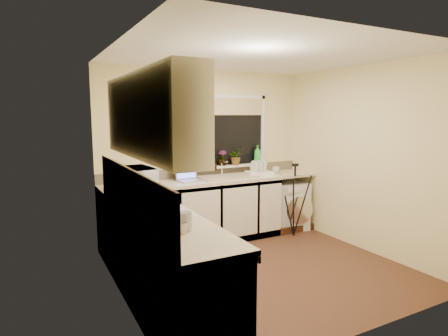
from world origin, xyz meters
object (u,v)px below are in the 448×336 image
(plant_c, at_px, (222,158))
(soap_bottle_clear, at_px, (261,157))
(microwave, at_px, (136,181))
(tripod, at_px, (294,200))
(dish_rack, at_px, (259,173))
(steel_jar, at_px, (151,205))
(plant_a, at_px, (184,160))
(laptop, at_px, (188,176))
(washing_machine, at_px, (289,205))
(plant_b, at_px, (203,160))
(glass_jug, at_px, (186,221))
(soap_bottle_green, at_px, (257,154))
(cup_left, at_px, (182,228))
(plant_d, at_px, (236,156))
(cup_back, at_px, (276,170))
(kettle, at_px, (152,192))

(plant_c, distance_m, soap_bottle_clear, 0.70)
(microwave, bearing_deg, plant_c, -70.28)
(plant_c, bearing_deg, tripod, -33.33)
(dish_rack, height_order, steel_jar, steel_jar)
(plant_a, bearing_deg, laptop, -95.12)
(washing_machine, relative_size, plant_b, 3.54)
(washing_machine, bearing_deg, glass_jug, -128.16)
(plant_b, height_order, soap_bottle_green, soap_bottle_green)
(dish_rack, distance_m, cup_left, 2.94)
(glass_jug, relative_size, soap_bottle_green, 0.52)
(microwave, bearing_deg, dish_rack, -82.44)
(plant_b, height_order, plant_d, plant_d)
(laptop, bearing_deg, steel_jar, -130.12)
(cup_back, bearing_deg, dish_rack, -165.11)
(laptop, xyz_separation_m, plant_d, (0.85, 0.17, 0.21))
(plant_d, height_order, soap_bottle_clear, plant_d)
(plant_b, relative_size, soap_bottle_green, 0.74)
(dish_rack, xyz_separation_m, soap_bottle_green, (0.12, 0.24, 0.26))
(washing_machine, xyz_separation_m, soap_bottle_clear, (-0.38, 0.24, 0.77))
(dish_rack, height_order, microwave, microwave)
(dish_rack, height_order, cup_left, cup_left)
(plant_b, xyz_separation_m, cup_back, (1.19, -0.14, -0.21))
(laptop, relative_size, plant_a, 1.48)
(steel_jar, height_order, plant_c, plant_c)
(glass_jug, bearing_deg, soap_bottle_clear, 45.84)
(laptop, relative_size, plant_c, 1.47)
(plant_c, bearing_deg, cup_back, -9.02)
(dish_rack, distance_m, plant_b, 0.88)
(soap_bottle_clear, bearing_deg, tripod, -71.95)
(dish_rack, relative_size, cup_left, 3.98)
(glass_jug, bearing_deg, plant_d, 52.34)
(plant_b, bearing_deg, plant_c, 0.44)
(plant_b, xyz_separation_m, plant_c, (0.31, 0.00, 0.01))
(plant_d, bearing_deg, steel_jar, -139.75)
(tripod, relative_size, microwave, 1.97)
(plant_a, relative_size, soap_bottle_clear, 1.21)
(kettle, xyz_separation_m, plant_c, (1.44, 1.16, 0.16))
(laptop, bearing_deg, washing_machine, -6.65)
(tripod, xyz_separation_m, soap_bottle_clear, (-0.20, 0.61, 0.60))
(dish_rack, bearing_deg, tripod, -29.89)
(laptop, xyz_separation_m, plant_a, (0.02, 0.19, 0.20))
(laptop, distance_m, plant_c, 0.68)
(laptop, bearing_deg, plant_b, 25.12)
(kettle, bearing_deg, glass_jug, -93.46)
(laptop, xyz_separation_m, soap_bottle_green, (1.25, 0.18, 0.23))
(plant_a, distance_m, soap_bottle_green, 1.23)
(tripod, bearing_deg, plant_c, 159.82)
(laptop, height_order, cup_back, laptop)
(plant_d, bearing_deg, cup_left, -127.78)
(tripod, relative_size, plant_d, 4.31)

